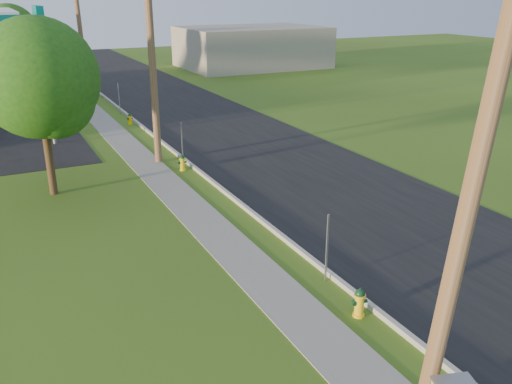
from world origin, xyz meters
TOP-DOWN VIEW (x-y plane):
  - ground_plane at (0.00, 0.00)m, footprint 140.00×140.00m
  - road at (4.50, 10.00)m, footprint 8.00×120.00m
  - curb at (0.50, 10.00)m, footprint 0.15×120.00m
  - sidewalk at (-1.25, 10.00)m, footprint 1.50×120.00m
  - utility_pole_near at (-0.60, -1.00)m, footprint 1.40×0.32m
  - utility_pole_mid at (-0.60, 17.00)m, footprint 1.40×0.32m
  - utility_pole_far at (-0.60, 35.00)m, footprint 1.40×0.32m
  - sign_post_near at (0.25, 4.20)m, footprint 0.05×0.04m
  - sign_post_mid at (0.25, 16.00)m, footprint 0.05×0.04m
  - sign_post_far at (0.25, 28.20)m, footprint 0.05×0.04m
  - price_pylon at (-4.50, 22.50)m, footprint 0.34×2.04m
  - distant_building at (18.00, 45.00)m, footprint 14.00×10.00m
  - tree_verge at (-5.46, 14.66)m, footprint 4.46×4.46m
  - tree_lot at (-4.81, 41.15)m, footprint 4.36×4.36m
  - hydrant_near at (0.03, 2.39)m, footprint 0.41×0.36m
  - hydrant_mid at (-0.03, 15.27)m, footprint 0.38×0.34m
  - hydrant_far at (0.09, 25.02)m, footprint 0.35×0.31m

SIDE VIEW (x-z plane):
  - ground_plane at x=0.00m, z-range 0.00..0.00m
  - road at x=4.50m, z-range 0.00..0.02m
  - sidewalk at x=-1.25m, z-range 0.00..0.03m
  - curb at x=0.50m, z-range 0.00..0.15m
  - hydrant_far at x=0.09m, z-range -0.01..0.67m
  - hydrant_mid at x=-0.03m, z-range -0.01..0.74m
  - hydrant_near at x=0.03m, z-range -0.01..0.78m
  - sign_post_near at x=0.25m, z-range 0.00..2.00m
  - sign_post_mid at x=0.25m, z-range 0.00..2.00m
  - sign_post_far at x=0.25m, z-range 0.00..2.00m
  - distant_building at x=18.00m, z-range 0.00..4.00m
  - tree_lot at x=-4.81m, z-range 0.95..7.55m
  - tree_verge at x=-5.46m, z-range 0.97..7.72m
  - utility_pole_near at x=-0.60m, z-range 0.06..9.54m
  - utility_pole_far at x=-0.60m, z-range 0.05..9.56m
  - utility_pole_mid at x=-0.60m, z-range 0.05..9.85m
  - price_pylon at x=-4.50m, z-range 2.01..8.86m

